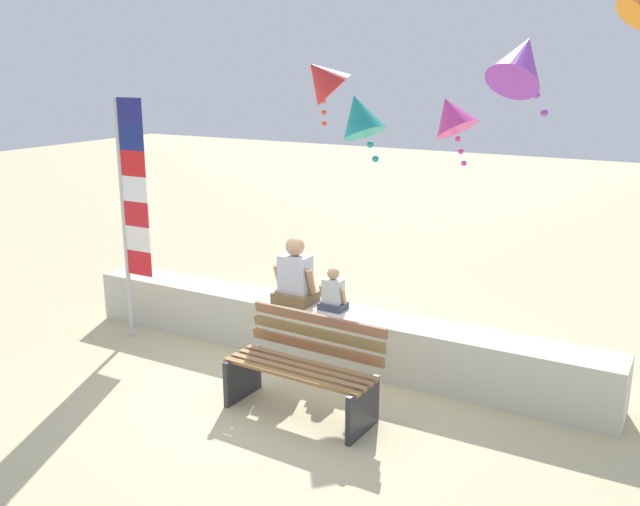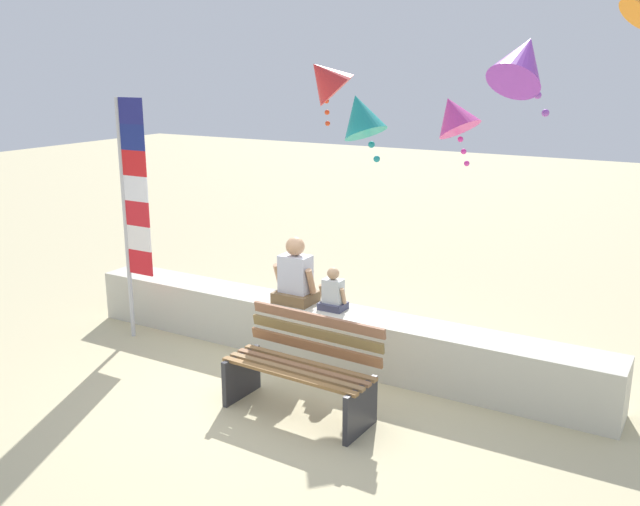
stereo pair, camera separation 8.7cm
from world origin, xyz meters
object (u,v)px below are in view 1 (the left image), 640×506
object	(u,v)px
kite_red	(322,77)
kite_purple	(521,60)
person_child	(333,293)
flag_banner	(131,202)
kite_magenta	(451,114)
kite_teal	(360,115)
park_bench	(304,370)
person_adult	(295,277)

from	to	relation	value
kite_red	kite_purple	bearing A→B (deg)	-27.44
person_child	flag_banner	world-z (taller)	flag_banner
person_child	kite_purple	distance (m)	3.18
kite_magenta	kite_teal	xyz separation A→B (m)	(-0.40, -2.05, 0.10)
flag_banner	kite_purple	size ratio (longest dim) A/B	2.78
park_bench	kite_magenta	world-z (taller)	kite_magenta
kite_magenta	person_adult	bearing A→B (deg)	-100.39
person_child	flag_banner	bearing A→B (deg)	-166.40
kite_magenta	kite_teal	bearing A→B (deg)	-100.96
kite_red	kite_magenta	size ratio (longest dim) A/B	1.07
person_adult	kite_red	size ratio (longest dim) A/B	0.62
person_adult	kite_teal	bearing A→B (deg)	80.64
person_adult	kite_purple	xyz separation A→B (m)	(1.91, 1.52, 2.29)
person_adult	person_child	distance (m)	0.48
kite_purple	kite_magenta	bearing A→B (deg)	128.08
park_bench	kite_red	xyz separation A→B (m)	(-2.29, 4.44, 2.53)
flag_banner	park_bench	bearing A→B (deg)	-12.94
park_bench	kite_magenta	size ratio (longest dim) A/B	1.30
park_bench	kite_red	size ratio (longest dim) A/B	1.22
flag_banner	kite_teal	world-z (taller)	kite_teal
person_child	kite_magenta	xyz separation A→B (m)	(0.12, 3.20, 1.69)
park_bench	kite_magenta	xyz separation A→B (m)	(-0.20, 4.36, 2.06)
person_child	kite_teal	bearing A→B (deg)	103.80
person_child	kite_magenta	size ratio (longest dim) A/B	0.42
park_bench	kite_red	distance (m)	5.60
person_adult	flag_banner	bearing A→B (deg)	-163.07
person_adult	kite_teal	size ratio (longest dim) A/B	0.82
person_adult	kite_magenta	distance (m)	3.62
park_bench	flag_banner	world-z (taller)	flag_banner
kite_magenta	kite_teal	world-z (taller)	kite_teal
person_child	kite_purple	xyz separation A→B (m)	(1.43, 1.52, 2.40)
park_bench	kite_red	world-z (taller)	kite_red
kite_purple	kite_magenta	distance (m)	2.25
park_bench	person_adult	world-z (taller)	person_adult
park_bench	flag_banner	distance (m)	2.95
person_child	park_bench	bearing A→B (deg)	-74.44
kite_purple	kite_red	bearing A→B (deg)	152.56
kite_magenta	kite_red	bearing A→B (deg)	177.64
person_child	kite_red	world-z (taller)	kite_red
kite_teal	kite_magenta	bearing A→B (deg)	79.04
person_child	kite_purple	bearing A→B (deg)	46.64
kite_red	kite_magenta	xyz separation A→B (m)	(2.09, -0.09, -0.47)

